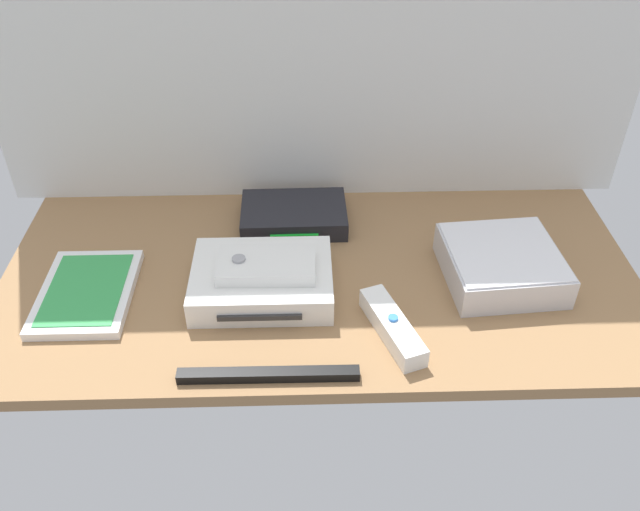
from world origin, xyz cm
name	(u,v)px	position (x,y,z in cm)	size (l,w,h in cm)	color
ground_plane	(320,280)	(0.00, 0.00, -1.00)	(100.00, 48.00, 2.00)	#936D47
back_wall	(315,19)	(0.00, 24.60, 32.00)	(110.00, 1.20, 64.00)	silver
game_console	(262,280)	(-8.84, -3.49, 2.20)	(21.06, 16.56, 4.40)	white
mini_computer	(501,264)	(28.04, -1.19, 2.64)	(18.28, 18.28, 5.30)	silver
game_case	(87,292)	(-35.34, -3.87, 0.76)	(13.66, 19.04, 1.56)	white
network_router	(294,215)	(-4.10, 14.47, 1.70)	(18.18, 12.59, 3.40)	black
remote_wand	(392,327)	(9.77, -13.38, 1.51)	(8.32, 15.15, 3.40)	white
remote_classic_pad	(266,265)	(-8.06, -3.90, 5.41)	(14.57, 8.31, 2.40)	white
sensor_bar	(268,375)	(-7.40, -21.07, 0.70)	(24.00, 1.80, 1.40)	black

